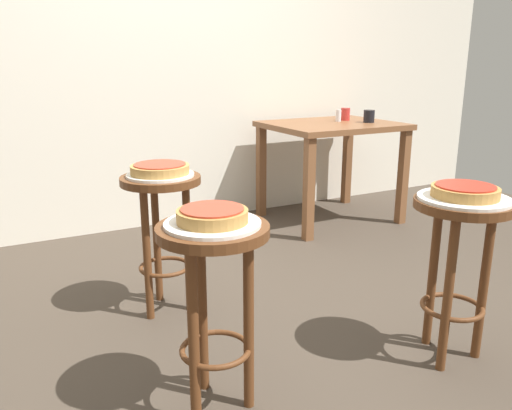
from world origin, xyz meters
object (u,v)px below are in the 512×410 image
object	(u,v)px
serving_plate_leftside	(160,175)
pizza_leftside	(160,169)
condiment_shaker	(338,116)
serving_plate_foreground	(464,199)
pizza_middle	(212,215)
stool_foreground	(459,244)
cup_near_edge	(369,116)
cup_far_edge	(345,114)
stool_middle	(214,277)
serving_plate_middle	(213,224)
pizza_foreground	(465,191)
dining_table	(332,139)
stool_leftside	(162,213)

from	to	relation	value
serving_plate_leftside	pizza_leftside	bearing A→B (deg)	0.00
pizza_leftside	condiment_shaker	size ratio (longest dim) A/B	3.09
serving_plate_foreground	pizza_middle	size ratio (longest dim) A/B	1.50
pizza_leftside	stool_foreground	bearing A→B (deg)	-46.81
cup_near_edge	cup_far_edge	xyz separation A→B (m)	(-0.07, 0.19, 0.00)
stool_middle	serving_plate_middle	world-z (taller)	serving_plate_middle
serving_plate_middle	cup_near_edge	xyz separation A→B (m)	(1.90, 1.53, 0.11)
pizza_foreground	serving_plate_middle	xyz separation A→B (m)	(-0.96, 0.15, -0.03)
stool_middle	stool_foreground	bearing A→B (deg)	-9.10
pizza_foreground	serving_plate_leftside	size ratio (longest dim) A/B	0.80
dining_table	serving_plate_middle	bearing A→B (deg)	-135.23
stool_foreground	pizza_middle	bearing A→B (deg)	170.90
serving_plate_leftside	cup_near_edge	xyz separation A→B (m)	(1.82, 0.74, 0.11)
pizza_middle	pizza_foreground	bearing A→B (deg)	-9.10
stool_leftside	serving_plate_middle	bearing A→B (deg)	-95.71
stool_foreground	serving_plate_middle	xyz separation A→B (m)	(-0.96, 0.15, 0.18)
pizza_leftside	pizza_foreground	bearing A→B (deg)	-46.81
serving_plate_leftside	dining_table	xyz separation A→B (m)	(1.58, 0.86, -0.05)
pizza_leftside	condiment_shaker	bearing A→B (deg)	28.45
dining_table	condiment_shaker	distance (m)	0.19
serving_plate_middle	stool_foreground	bearing A→B (deg)	-9.10
cup_far_edge	serving_plate_leftside	bearing A→B (deg)	-151.90
stool_middle	stool_leftside	bearing A→B (deg)	84.29
serving_plate_foreground	pizza_middle	world-z (taller)	pizza_middle
pizza_foreground	stool_leftside	distance (m)	1.31
serving_plate_middle	cup_far_edge	world-z (taller)	cup_far_edge
pizza_leftside	dining_table	bearing A→B (deg)	28.50
stool_middle	pizza_leftside	size ratio (longest dim) A/B	2.50
serving_plate_foreground	condiment_shaker	bearing A→B (deg)	67.03
stool_foreground	pizza_leftside	distance (m)	1.31
stool_leftside	condiment_shaker	bearing A→B (deg)	28.45
stool_middle	dining_table	bearing A→B (deg)	44.77
stool_foreground	stool_leftside	world-z (taller)	same
cup_far_edge	condiment_shaker	bearing A→B (deg)	-158.60
stool_foreground	serving_plate_middle	size ratio (longest dim) A/B	2.13
pizza_middle	cup_far_edge	xyz separation A→B (m)	(1.83, 1.72, 0.09)
stool_foreground	condiment_shaker	size ratio (longest dim) A/B	7.70
stool_leftside	cup_near_edge	world-z (taller)	cup_near_edge
stool_middle	cup_far_edge	bearing A→B (deg)	43.23
dining_table	condiment_shaker	world-z (taller)	condiment_shaker
serving_plate_foreground	condiment_shaker	world-z (taller)	condiment_shaker
stool_leftside	condiment_shaker	world-z (taller)	condiment_shaker
serving_plate_leftside	pizza_foreground	bearing A→B (deg)	-46.81
stool_foreground	cup_far_edge	size ratio (longest dim) A/B	7.10
pizza_foreground	stool_middle	world-z (taller)	pizza_foreground
stool_foreground	cup_far_edge	world-z (taller)	cup_far_edge
pizza_leftside	stool_leftside	bearing A→B (deg)	0.00
pizza_foreground	dining_table	world-z (taller)	dining_table
stool_foreground	serving_plate_foreground	distance (m)	0.18
pizza_foreground	serving_plate_leftside	bearing A→B (deg)	133.19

